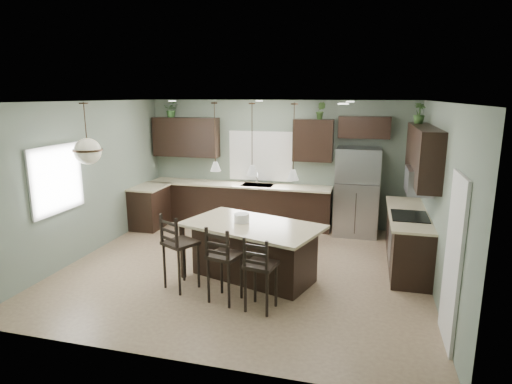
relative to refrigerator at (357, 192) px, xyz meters
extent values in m
plane|color=#9E8466|center=(-1.77, -2.35, -0.93)|extent=(6.00, 6.00, 0.00)
cube|color=white|center=(1.20, -3.90, 0.09)|extent=(0.04, 0.82, 2.04)
cube|color=white|center=(-2.17, 0.38, 0.62)|extent=(1.35, 0.02, 1.00)
cube|color=white|center=(-4.76, -3.15, 0.62)|extent=(0.02, 1.10, 1.00)
cube|color=black|center=(-4.47, -0.65, -0.48)|extent=(0.60, 0.90, 0.90)
cube|color=beige|center=(-4.45, -0.65, -0.01)|extent=(0.66, 0.96, 0.04)
cube|color=black|center=(-2.62, 0.10, -0.48)|extent=(4.20, 0.60, 0.90)
cube|color=beige|center=(-2.62, 0.08, -0.01)|extent=(4.20, 0.66, 0.04)
cube|color=gray|center=(-2.17, 0.08, 0.01)|extent=(0.70, 0.45, 0.01)
cylinder|color=silver|center=(-2.17, 0.05, 0.16)|extent=(0.02, 0.02, 0.28)
cube|color=black|center=(-3.92, 0.23, 1.02)|extent=(1.55, 0.34, 0.90)
cube|color=black|center=(-0.97, 0.23, 1.02)|extent=(0.85, 0.34, 0.90)
cube|color=black|center=(0.08, 0.23, 1.32)|extent=(1.05, 0.34, 0.45)
cube|color=black|center=(0.93, -1.48, -0.48)|extent=(0.60, 2.35, 0.90)
cube|color=beige|center=(0.91, -1.48, -0.01)|extent=(0.66, 2.35, 0.04)
cube|color=black|center=(0.91, -1.75, 0.02)|extent=(0.58, 0.75, 0.02)
cube|color=gray|center=(0.62, -1.75, -0.48)|extent=(0.01, 0.72, 0.60)
cube|color=black|center=(1.06, -1.48, 1.02)|extent=(0.34, 2.35, 0.90)
cube|color=gray|center=(1.01, -1.75, 0.62)|extent=(0.40, 0.75, 0.40)
cube|color=#9798A0|center=(0.00, 0.00, 0.00)|extent=(0.90, 0.74, 1.85)
cube|color=black|center=(-1.52, -2.79, -0.46)|extent=(2.38, 1.79, 0.92)
cylinder|color=silver|center=(-1.71, -2.73, 0.07)|extent=(0.24, 0.24, 0.14)
cube|color=black|center=(-2.48, -3.37, -0.33)|extent=(0.60, 0.60, 1.19)
cube|color=black|center=(-1.70, -3.60, -0.36)|extent=(0.51, 0.51, 1.13)
cube|color=black|center=(-1.14, -3.72, -0.39)|extent=(0.46, 0.46, 1.08)
imported|color=#2C5425|center=(-4.25, 0.20, 1.66)|extent=(0.39, 0.36, 0.36)
imported|color=#385B27|center=(-0.83, 0.20, 1.66)|extent=(0.23, 0.20, 0.36)
imported|color=#335726|center=(1.03, -0.74, 1.66)|extent=(0.27, 0.27, 0.37)
plane|color=slate|center=(-1.77, 0.40, 0.48)|extent=(6.00, 0.00, 6.00)
plane|color=slate|center=(-1.77, -5.10, 0.48)|extent=(6.00, 0.00, 6.00)
plane|color=slate|center=(-4.77, -2.35, 0.48)|extent=(0.00, 5.50, 5.50)
plane|color=slate|center=(1.23, -2.35, 0.48)|extent=(0.00, 5.50, 5.50)
plane|color=white|center=(-1.77, -2.35, 1.87)|extent=(6.00, 6.00, 0.00)
camera|label=1|loc=(0.17, -8.98, 1.97)|focal=30.00mm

